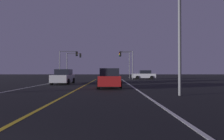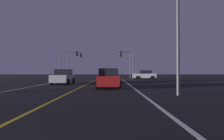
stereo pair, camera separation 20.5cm
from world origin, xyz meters
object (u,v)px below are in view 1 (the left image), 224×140
(car_lead_same_lane, at_px, (109,78))
(street_lamp_right_near, at_px, (169,6))
(car_crossing_side, at_px, (144,75))
(traffic_light_near_right, at_px, (126,58))
(traffic_light_far_right, at_px, (125,59))
(car_ahead_far, at_px, (109,76))
(traffic_light_near_left, at_px, (69,58))
(car_oncoming, at_px, (63,77))
(traffic_light_far_left, at_px, (74,60))

(car_lead_same_lane, relative_size, street_lamp_right_near, 0.51)
(car_crossing_side, bearing_deg, street_lamp_right_near, 82.99)
(traffic_light_near_right, distance_m, traffic_light_far_right, 5.51)
(car_ahead_far, relative_size, street_lamp_right_near, 0.51)
(traffic_light_near_right, height_order, traffic_light_near_left, traffic_light_near_right)
(car_lead_same_lane, xyz_separation_m, traffic_light_near_left, (-7.73, 17.67, 3.13))
(car_oncoming, relative_size, traffic_light_far_left, 0.79)
(car_lead_same_lane, bearing_deg, traffic_light_near_left, 23.63)
(car_ahead_far, relative_size, car_crossing_side, 1.00)
(car_ahead_far, xyz_separation_m, car_oncoming, (-5.28, -2.65, 0.00))
(car_crossing_side, relative_size, car_lead_same_lane, 1.00)
(car_ahead_far, height_order, car_lead_same_lane, same)
(car_ahead_far, distance_m, traffic_light_far_right, 16.30)
(traffic_light_far_right, bearing_deg, car_crossing_side, 125.50)
(traffic_light_far_right, bearing_deg, traffic_light_far_left, -0.00)
(car_oncoming, bearing_deg, traffic_light_far_right, 154.97)
(car_ahead_far, bearing_deg, traffic_light_far_left, 26.54)
(car_oncoming, xyz_separation_m, street_lamp_right_near, (8.94, -10.15, 4.50))
(car_lead_same_lane, bearing_deg, street_lamp_right_near, -145.62)
(traffic_light_near_right, xyz_separation_m, traffic_light_near_left, (-10.76, -0.00, 0.04))
(traffic_light_near_right, xyz_separation_m, street_lamp_right_near, (0.56, -22.91, 1.41))
(traffic_light_near_left, xyz_separation_m, street_lamp_right_near, (11.32, -22.91, 1.37))
(car_oncoming, relative_size, car_crossing_side, 1.00)
(street_lamp_right_near, bearing_deg, car_lead_same_lane, -55.62)
(traffic_light_near_right, bearing_deg, street_lamp_right_near, 91.39)
(car_lead_same_lane, height_order, traffic_light_far_right, traffic_light_far_right)
(traffic_light_near_left, relative_size, traffic_light_far_left, 0.97)
(car_lead_same_lane, height_order, street_lamp_right_near, street_lamp_right_near)
(car_oncoming, bearing_deg, traffic_light_near_left, -169.45)
(traffic_light_near_right, height_order, traffic_light_far_left, traffic_light_far_left)
(traffic_light_near_right, relative_size, traffic_light_far_right, 0.93)
(car_lead_same_lane, distance_m, traffic_light_far_left, 24.69)
(traffic_light_far_left, distance_m, street_lamp_right_near, 30.66)
(car_oncoming, bearing_deg, car_ahead_far, 116.62)
(car_oncoming, bearing_deg, traffic_light_near_right, 146.71)
(traffic_light_near_left, relative_size, street_lamp_right_near, 0.63)
(car_oncoming, relative_size, traffic_light_near_right, 0.81)
(car_crossing_side, xyz_separation_m, street_lamp_right_near, (-2.92, -23.74, 4.50))
(car_ahead_far, xyz_separation_m, traffic_light_far_left, (-7.80, 15.62, 3.24))
(car_ahead_far, height_order, street_lamp_right_near, street_lamp_right_near)
(car_lead_same_lane, relative_size, traffic_light_near_right, 0.81)
(car_ahead_far, distance_m, traffic_light_near_left, 13.07)
(traffic_light_near_right, height_order, street_lamp_right_near, street_lamp_right_near)
(traffic_light_near_left, height_order, street_lamp_right_near, street_lamp_right_near)
(traffic_light_far_right, bearing_deg, traffic_light_near_right, 88.46)
(car_ahead_far, distance_m, car_lead_same_lane, 7.55)
(traffic_light_far_left, bearing_deg, car_lead_same_lane, -71.23)
(traffic_light_near_left, bearing_deg, car_crossing_side, 3.34)
(traffic_light_near_left, height_order, traffic_light_far_right, traffic_light_far_right)
(car_oncoming, relative_size, street_lamp_right_near, 0.51)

